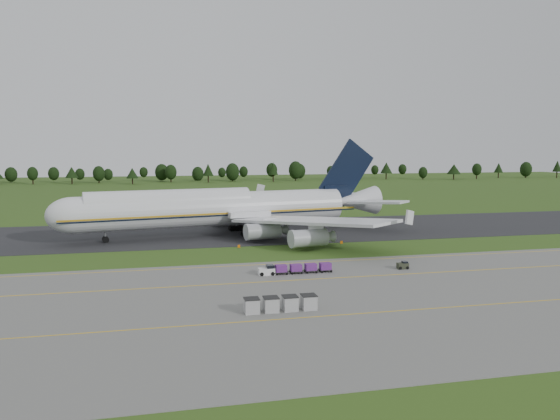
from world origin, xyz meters
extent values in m
plane|color=#2D4B16|center=(0.00, 0.00, 0.00)|extent=(600.00, 600.00, 0.00)
cube|color=#63625E|center=(0.00, -34.00, 0.03)|extent=(300.00, 52.00, 0.06)
cube|color=black|center=(0.00, 28.00, 0.04)|extent=(300.00, 40.00, 0.08)
cube|color=#E2AD0D|center=(0.00, -22.00, 0.07)|extent=(300.00, 0.25, 0.01)
cube|color=#E2AD0D|center=(0.00, -40.00, 0.07)|extent=(300.00, 0.20, 0.01)
cube|color=#E2AD0D|center=(0.00, -10.00, 0.07)|extent=(120.00, 0.20, 0.01)
cylinder|color=black|center=(-85.33, 223.13, 1.94)|extent=(0.70, 0.70, 3.89)
sphere|color=black|center=(-85.33, 223.13, 5.94)|extent=(5.76, 5.76, 5.76)
cylinder|color=black|center=(-64.72, 221.58, 1.73)|extent=(0.70, 0.70, 3.45)
cone|color=black|center=(-64.72, 221.58, 6.52)|extent=(7.02, 7.02, 6.14)
cylinder|color=black|center=(-50.81, 226.64, 1.78)|extent=(0.70, 0.70, 3.56)
sphere|color=black|center=(-50.81, 226.64, 5.44)|extent=(6.68, 6.68, 6.68)
cylinder|color=black|center=(-31.70, 212.20, 1.63)|extent=(0.70, 0.70, 3.26)
cone|color=black|center=(-31.70, 212.20, 6.16)|extent=(6.65, 6.65, 5.80)
cylinder|color=black|center=(-10.42, 224.82, 1.94)|extent=(0.70, 0.70, 3.88)
sphere|color=black|center=(-10.42, 224.82, 5.92)|extent=(6.76, 6.76, 6.76)
cylinder|color=black|center=(10.64, 217.43, 1.97)|extent=(0.70, 0.70, 3.94)
cone|color=black|center=(10.64, 217.43, 7.44)|extent=(6.15, 6.15, 7.00)
cylinder|color=black|center=(26.06, 226.25, 1.85)|extent=(0.70, 0.70, 3.70)
sphere|color=black|center=(26.06, 226.25, 5.65)|extent=(8.14, 8.14, 8.14)
cylinder|color=black|center=(49.18, 217.22, 2.10)|extent=(0.70, 0.70, 4.20)
cone|color=black|center=(49.18, 217.22, 7.93)|extent=(5.88, 5.88, 7.46)
cylinder|color=black|center=(64.60, 223.75, 2.13)|extent=(0.70, 0.70, 4.26)
sphere|color=black|center=(64.60, 223.75, 6.51)|extent=(8.39, 8.39, 8.39)
cylinder|color=black|center=(87.54, 221.33, 1.53)|extent=(0.70, 0.70, 3.07)
cone|color=black|center=(87.54, 221.33, 5.80)|extent=(6.53, 6.53, 5.46)
cylinder|color=black|center=(107.20, 227.34, 1.48)|extent=(0.70, 0.70, 2.97)
sphere|color=black|center=(107.20, 227.34, 4.54)|extent=(5.54, 5.54, 5.54)
cylinder|color=black|center=(125.09, 225.60, 1.95)|extent=(0.70, 0.70, 3.90)
cone|color=black|center=(125.09, 225.60, 7.36)|extent=(7.58, 7.58, 6.93)
cylinder|color=black|center=(147.44, 219.05, 1.44)|extent=(0.70, 0.70, 2.89)
sphere|color=black|center=(147.44, 219.05, 4.41)|extent=(5.61, 5.61, 5.61)
cylinder|color=black|center=(165.33, 212.50, 1.76)|extent=(0.70, 0.70, 3.52)
cone|color=black|center=(165.33, 212.50, 6.65)|extent=(8.71, 8.71, 6.26)
cylinder|color=black|center=(182.82, 214.44, 2.05)|extent=(0.70, 0.70, 4.10)
sphere|color=black|center=(182.82, 214.44, 6.26)|extent=(5.99, 5.99, 5.99)
cylinder|color=black|center=(205.03, 223.76, 1.80)|extent=(0.70, 0.70, 3.60)
cone|color=black|center=(205.03, 223.76, 6.81)|extent=(5.88, 5.88, 6.41)
cylinder|color=black|center=(224.43, 221.67, 1.87)|extent=(0.70, 0.70, 3.75)
sphere|color=black|center=(224.43, 221.67, 5.72)|extent=(7.68, 7.68, 7.68)
cylinder|color=black|center=(243.27, 215.04, 2.10)|extent=(0.70, 0.70, 4.19)
cone|color=black|center=(243.27, 215.04, 7.92)|extent=(5.83, 5.83, 7.45)
cylinder|color=silver|center=(-5.61, 23.32, 6.14)|extent=(61.79, 18.14, 7.62)
cylinder|color=silver|center=(-16.04, 21.49, 7.94)|extent=(36.48, 12.09, 5.95)
sphere|color=silver|center=(-35.85, 18.01, 6.14)|extent=(7.62, 7.62, 7.62)
cone|color=silver|center=(30.36, 29.65, 6.67)|extent=(12.72, 9.15, 7.24)
cube|color=gold|center=(-4.95, 19.55, 5.50)|extent=(66.74, 11.79, 0.37)
cube|color=silver|center=(11.91, 5.88, 5.19)|extent=(29.71, 35.35, 0.58)
cube|color=silver|center=(4.91, 45.70, 5.19)|extent=(20.11, 37.52, 0.58)
cylinder|color=#9EA0A6|center=(2.90, 11.28, 2.54)|extent=(7.88, 4.62, 3.39)
cylinder|color=#9EA0A6|center=(9.94, 0.69, 2.54)|extent=(7.88, 4.62, 3.39)
cylinder|color=#9EA0A6|center=(-1.72, 37.55, 2.54)|extent=(7.88, 4.62, 3.39)
cylinder|color=#9EA0A6|center=(1.29, 49.90, 2.54)|extent=(7.88, 4.62, 3.39)
cube|color=black|center=(27.77, 29.19, 13.80)|extent=(15.31, 3.25, 17.00)
cube|color=silver|center=(33.30, 22.10, 6.99)|extent=(13.53, 14.13, 0.48)
cube|color=silver|center=(30.55, 37.74, 6.99)|extent=(10.56, 14.94, 0.48)
cylinder|color=slate|center=(-29.59, 19.11, 1.16)|extent=(0.38, 0.38, 2.33)
cylinder|color=black|center=(-29.59, 19.11, 0.69)|extent=(1.52, 1.18, 1.38)
cylinder|color=slate|center=(1.47, 19.73, 1.16)|extent=(0.38, 0.38, 2.33)
cylinder|color=black|center=(1.47, 19.73, 0.69)|extent=(1.52, 1.18, 1.38)
cylinder|color=slate|center=(-0.18, 29.12, 1.16)|extent=(0.38, 0.38, 2.33)
cylinder|color=black|center=(-0.18, 29.12, 0.69)|extent=(1.52, 1.18, 1.38)
cube|color=silver|center=(-2.13, -17.62, 0.60)|extent=(2.55, 1.37, 1.08)
cylinder|color=black|center=(-3.01, -18.30, 0.35)|extent=(0.59, 0.22, 0.59)
cube|color=black|center=(0.22, -17.62, 0.40)|extent=(1.96, 1.47, 0.12)
cube|color=#582170|center=(0.22, -17.62, 0.99)|extent=(1.77, 1.37, 1.08)
cylinder|color=black|center=(-0.56, -18.30, 0.23)|extent=(0.33, 0.15, 0.33)
cube|color=black|center=(2.67, -17.62, 0.40)|extent=(1.96, 1.47, 0.12)
cube|color=#582170|center=(2.67, -17.62, 0.99)|extent=(1.77, 1.37, 1.08)
cylinder|color=black|center=(1.89, -18.30, 0.23)|extent=(0.33, 0.15, 0.33)
cube|color=black|center=(5.13, -17.62, 0.40)|extent=(1.96, 1.47, 0.12)
cube|color=#582170|center=(5.13, -17.62, 0.99)|extent=(1.77, 1.37, 1.08)
cylinder|color=black|center=(4.34, -18.30, 0.23)|extent=(0.33, 0.15, 0.33)
cube|color=black|center=(7.58, -17.62, 0.40)|extent=(1.96, 1.47, 0.12)
cube|color=#582170|center=(7.58, -17.62, 0.99)|extent=(1.77, 1.37, 1.08)
cylinder|color=black|center=(6.79, -18.30, 0.23)|extent=(0.33, 0.15, 0.33)
cylinder|color=black|center=(-2.13, -17.62, 0.35)|extent=(0.59, 0.22, 0.59)
cube|color=#2B3021|center=(20.75, -18.37, 0.55)|extent=(1.81, 1.11, 0.99)
cylinder|color=black|center=(20.12, -18.91, 0.31)|extent=(0.50, 0.18, 0.50)
cylinder|color=black|center=(21.38, -17.84, 0.31)|extent=(0.50, 0.18, 0.50)
cube|color=#A0A0A0|center=(-7.84, -36.89, 0.94)|extent=(1.75, 1.75, 1.75)
cube|color=black|center=(-7.84, -36.89, 1.86)|extent=(1.86, 1.86, 0.09)
cube|color=#A0A0A0|center=(-5.44, -36.89, 0.94)|extent=(1.75, 1.75, 1.75)
cube|color=black|center=(-5.44, -36.89, 1.86)|extent=(1.86, 1.86, 0.09)
cube|color=#A0A0A0|center=(-3.04, -36.89, 0.94)|extent=(1.75, 1.75, 1.75)
cube|color=black|center=(-3.04, -36.89, 1.86)|extent=(1.86, 1.86, 0.09)
cube|color=#A0A0A0|center=(-0.64, -36.89, 0.94)|extent=(1.75, 1.75, 1.75)
cube|color=black|center=(-0.64, -36.89, 1.86)|extent=(1.86, 1.86, 0.09)
cube|color=orange|center=(-2.87, 6.83, 0.30)|extent=(0.50, 0.12, 0.60)
cube|color=black|center=(-2.87, 6.83, 0.02)|extent=(0.30, 0.30, 0.04)
cube|color=orange|center=(7.99, 6.83, 0.30)|extent=(0.50, 0.12, 0.60)
cube|color=black|center=(7.99, 6.83, 0.02)|extent=(0.30, 0.30, 0.04)
cube|color=orange|center=(18.86, 6.83, 0.30)|extent=(0.50, 0.12, 0.60)
cube|color=black|center=(18.86, 6.83, 0.02)|extent=(0.30, 0.30, 0.04)
camera|label=1|loc=(-18.72, -100.38, 20.00)|focal=35.00mm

